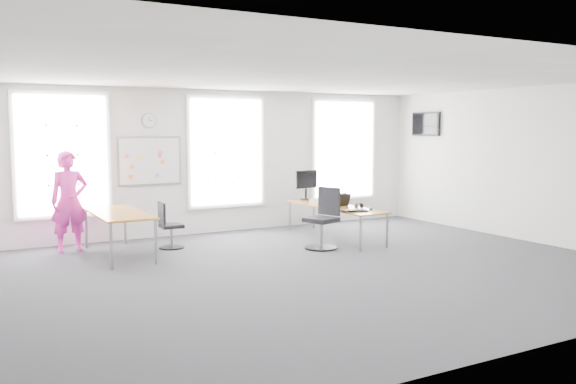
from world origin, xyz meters
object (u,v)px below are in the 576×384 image
chair_left (169,228)px  headphones (359,206)px  chair_right (323,222)px  keyboard (354,211)px  monitor (306,182)px  desk_right (335,208)px  person (69,201)px  desk_left (118,216)px

chair_left → headphones: chair_left is taller
chair_right → keyboard: size_ratio=2.26×
keyboard → monitor: size_ratio=0.78×
desk_right → monitor: (0.01, 1.14, 0.43)m
person → desk_left: bearing=-53.3°
chair_right → monitor: monitor is taller
chair_right → headphones: size_ratio=6.81×
desk_right → keyboard: (-0.17, -0.91, 0.05)m
chair_right → person: size_ratio=0.62×
person → headphones: bearing=-21.6°
chair_right → headphones: (0.95, 0.22, 0.21)m
monitor → desk_left: bearing=-179.7°
desk_left → headphones: 4.49m
chair_left → keyboard: (3.07, -1.51, 0.29)m
chair_right → headphones: chair_right is taller
chair_left → keyboard: chair_left is taller
chair_right → person: bearing=-134.6°
desk_right → headphones: headphones is taller
keyboard → chair_left: bearing=171.4°
chair_right → keyboard: (0.58, -0.15, 0.18)m
desk_right → desk_left: (-4.19, 0.41, 0.08)m
keyboard → headphones: (0.37, 0.37, 0.03)m
desk_left → chair_right: chair_right is taller
chair_right → keyboard: chair_right is taller
chair_right → chair_left: chair_right is taller
desk_right → desk_left: bearing=174.4°
desk_left → keyboard: (4.02, -1.32, -0.03)m
desk_right → desk_left: 4.22m
headphones → desk_right: bearing=93.4°
chair_left → chair_right: bearing=-117.2°
desk_left → monitor: monitor is taller
desk_left → monitor: 4.28m
chair_left → person: person is taller
chair_left → person: 1.81m
desk_left → chair_right: (3.44, -1.17, -0.21)m
monitor → headphones: bearing=-93.2°
desk_right → keyboard: keyboard is taller
desk_right → chair_left: (-3.24, 0.60, -0.24)m
desk_right → headphones: bearing=-69.9°
desk_right → chair_right: size_ratio=2.43×
chair_right → monitor: (0.77, 1.90, 0.55)m
headphones → monitor: bearing=79.6°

